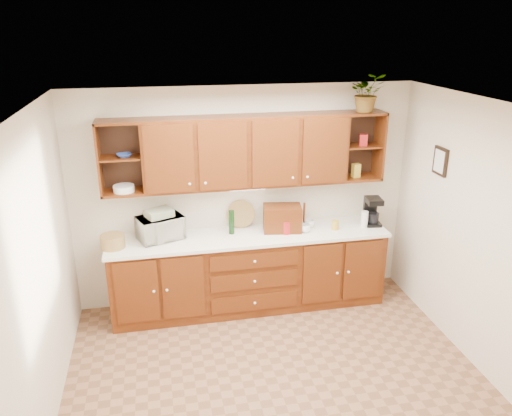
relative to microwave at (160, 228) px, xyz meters
name	(u,v)px	position (x,y,z in m)	size (l,w,h in m)	color
floor	(278,384)	(1.00, -1.53, -1.07)	(4.00, 4.00, 0.00)	#8C5E40
ceiling	(283,110)	(1.00, -1.53, 1.53)	(4.00, 4.00, 0.00)	white
back_wall	(244,197)	(1.00, 0.22, 0.23)	(4.00, 4.00, 0.00)	beige
left_wall	(35,284)	(-1.00, -1.53, 0.23)	(3.50, 3.50, 0.00)	beige
right_wall	(487,242)	(3.00, -1.53, 0.23)	(3.50, 3.50, 0.00)	beige
base_cabinets	(249,272)	(1.00, -0.08, -0.62)	(3.20, 0.60, 0.90)	#3C1506
countertop	(249,236)	(1.00, -0.09, -0.15)	(3.24, 0.64, 0.04)	white
upper_cabinets	(247,151)	(1.01, 0.06, 0.82)	(3.20, 0.33, 0.80)	#3C1506
undercabinet_light	(248,189)	(1.00, 0.01, 0.40)	(0.40, 0.05, 0.03)	white
framed_picture	(440,161)	(2.98, -0.63, 0.78)	(0.03, 0.24, 0.30)	black
wicker_basket	(113,241)	(-0.52, -0.13, -0.06)	(0.26, 0.26, 0.15)	olive
microwave	(160,228)	(0.00, 0.00, 0.00)	(0.49, 0.33, 0.27)	beige
towel_stack	(159,213)	(0.00, 0.00, 0.18)	(0.28, 0.21, 0.09)	#D7BB65
wine_bottle	(232,222)	(0.81, -0.01, 0.01)	(0.06, 0.06, 0.29)	black
woven_tray	(241,226)	(0.95, 0.16, -0.13)	(0.34, 0.34, 0.02)	olive
bread_box	(282,218)	(1.41, -0.04, 0.02)	(0.43, 0.27, 0.30)	#3C1506
mug_tree	(304,225)	(1.66, -0.06, -0.08)	(0.32, 0.30, 0.33)	#3C1506
canister_red	(286,227)	(1.43, -0.14, -0.06)	(0.11, 0.11, 0.16)	#A41719
canister_white	(364,219)	(2.39, -0.13, -0.04)	(0.08, 0.08, 0.20)	white
canister_yellow	(335,225)	(2.03, -0.13, -0.08)	(0.09, 0.09, 0.11)	gold
coffee_maker	(372,211)	(2.52, -0.06, 0.03)	(0.21, 0.25, 0.34)	black
bowl_stack	(124,155)	(-0.32, 0.03, 0.84)	(0.16, 0.16, 0.04)	navy
plate_stack	(124,188)	(-0.36, 0.02, 0.48)	(0.23, 0.23, 0.07)	white
pantry_box_yellow	(356,171)	(2.31, 0.03, 0.53)	(0.09, 0.07, 0.16)	gold
pantry_box_red	(363,140)	(2.37, 0.03, 0.89)	(0.09, 0.08, 0.13)	#A41719
potted_plant	(367,93)	(2.37, 0.01, 1.43)	(0.39, 0.33, 0.43)	#999999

